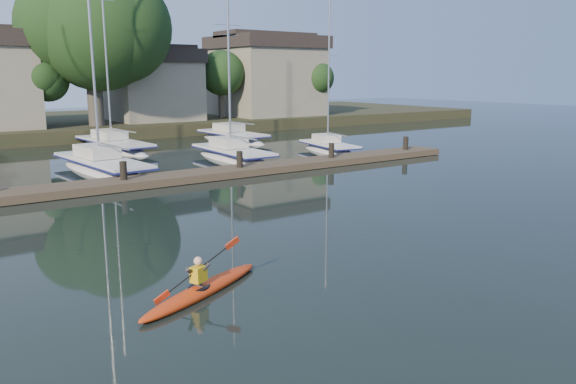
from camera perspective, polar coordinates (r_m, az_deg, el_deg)
ground at (r=16.12m, az=11.02°, el=-6.47°), size 160.00×160.00×0.00m
kayak at (r=13.35m, az=-8.72°, el=-9.58°), size 3.97×2.23×1.32m
dock at (r=27.39m, az=-10.36°, el=1.56°), size 34.00×2.00×1.80m
sailboat_2 at (r=31.26m, az=-18.32°, el=1.65°), size 3.33×10.08×16.38m
sailboat_3 at (r=34.15m, az=-5.65°, el=3.02°), size 2.30×8.46×13.61m
sailboat_4 at (r=37.54m, az=4.16°, el=3.88°), size 2.95×6.62×10.86m
sailboat_6 at (r=40.34m, az=-17.27°, el=3.91°), size 3.16×10.69×16.74m
sailboat_7 at (r=43.92m, az=-5.66°, el=4.97°), size 2.86×8.68×13.77m
shore at (r=52.46m, az=-21.04°, el=9.13°), size 90.00×25.25×12.75m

